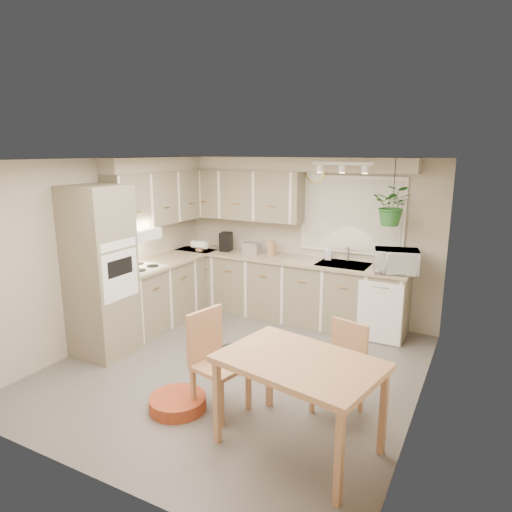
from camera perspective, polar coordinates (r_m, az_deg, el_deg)
name	(u,v)px	position (r m, az deg, el deg)	size (l,w,h in m)	color
floor	(236,368)	(5.51, -2.52, -13.87)	(4.20, 4.20, 0.00)	#68625C
ceiling	(234,160)	(4.91, -2.81, 11.96)	(4.20, 4.20, 0.00)	white
wall_back	(305,238)	(6.93, 6.15, 2.23)	(4.00, 0.04, 2.40)	#BDB29C
wall_front	(87,336)	(3.52, -20.40, -9.35)	(4.00, 0.04, 2.40)	#BDB29C
wall_left	(103,251)	(6.30, -18.55, 0.54)	(0.04, 4.20, 2.40)	#BDB29C
wall_right	(424,296)	(4.45, 20.24, -4.66)	(0.04, 4.20, 2.40)	#BDB29C
base_cab_left	(166,291)	(6.91, -11.15, -4.37)	(0.60, 1.85, 0.90)	gray
base_cab_back	(284,289)	(6.91, 3.53, -4.15)	(3.60, 0.60, 0.90)	gray
counter_left	(165,261)	(6.78, -11.26, -0.60)	(0.64, 1.89, 0.04)	tan
counter_back	(284,259)	(6.78, 3.55, -0.37)	(3.64, 0.64, 0.04)	tan
oven_stack	(101,272)	(5.86, -18.86, -1.92)	(0.65, 0.65, 2.10)	gray
wall_oven_face	(120,275)	(5.63, -16.61, -2.34)	(0.02, 0.56, 0.58)	white
upper_cab_left	(161,198)	(6.81, -11.83, 7.17)	(0.35, 2.00, 0.75)	gray
upper_cab_back	(241,195)	(7.11, -1.83, 7.67)	(2.00, 0.35, 0.75)	gray
soffit_left	(158,164)	(6.80, -12.18, 11.15)	(0.30, 2.00, 0.20)	#BDB29C
soffit_back	(290,164)	(6.74, 4.29, 11.39)	(3.60, 0.30, 0.20)	#BDB29C
cooktop	(139,268)	(6.35, -14.44, -1.47)	(0.52, 0.58, 0.02)	white
range_hood	(136,235)	(6.27, -14.81, 2.58)	(0.40, 0.60, 0.14)	white
window_blinds	(351,215)	(6.61, 11.80, 5.03)	(1.40, 0.02, 1.00)	silver
window_frame	(351,215)	(6.62, 11.83, 5.04)	(1.50, 0.02, 1.10)	white
sink	(343,267)	(6.49, 10.85, -1.38)	(0.70, 0.48, 0.10)	#9D9FA4
dishwasher_front	(379,313)	(6.20, 15.15, -6.90)	(0.58, 0.01, 0.83)	white
track_light_bar	(342,163)	(6.05, 10.73, 11.30)	(0.80, 0.04, 0.04)	white
wall_clock	(316,173)	(6.73, 7.47, 10.29)	(0.30, 0.30, 0.03)	gold
dining_table	(299,404)	(4.05, 5.34, -17.98)	(1.30, 0.87, 0.82)	tan
chair_left	(221,363)	(4.52, -4.46, -13.24)	(0.46, 0.46, 0.99)	tan
chair_back	(338,370)	(4.57, 10.19, -13.87)	(0.41, 0.41, 0.88)	tan
braided_rug	(251,359)	(5.72, -0.62, -12.71)	(1.10, 0.83, 0.01)	black
pet_bed	(178,403)	(4.79, -9.76, -17.63)	(0.56, 0.56, 0.13)	#BC4F25
microwave	(396,258)	(6.18, 17.13, -0.29)	(0.55, 0.31, 0.38)	white
soap_bottle	(328,257)	(6.69, 9.02, -0.12)	(0.09, 0.20, 0.09)	white
hanging_plant	(392,210)	(6.09, 16.69, 5.54)	(0.47, 0.52, 0.41)	#2A6729
coffee_maker	(226,242)	(7.22, -3.77, 1.81)	(0.17, 0.20, 0.29)	black
toaster	(252,248)	(7.03, -0.54, 0.99)	(0.27, 0.16, 0.16)	#9D9FA4
knife_block	(272,248)	(6.90, 2.01, 0.95)	(0.10, 0.10, 0.21)	tan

